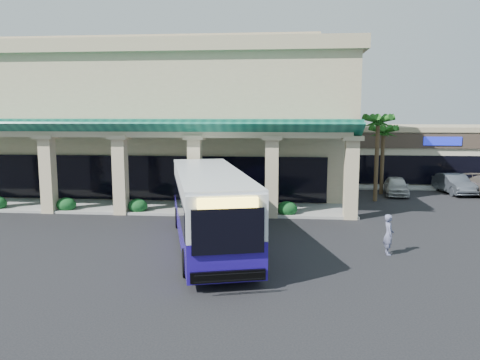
# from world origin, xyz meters

# --- Properties ---
(ground) EXTENTS (110.00, 110.00, 0.00)m
(ground) POSITION_xyz_m (0.00, 0.00, 0.00)
(ground) COLOR black
(main_building) EXTENTS (30.80, 14.80, 11.35)m
(main_building) POSITION_xyz_m (-8.00, 16.00, 5.67)
(main_building) COLOR tan
(main_building) RESTS_ON ground
(arcade) EXTENTS (30.00, 6.20, 5.70)m
(arcade) POSITION_xyz_m (-8.00, 6.80, 2.85)
(arcade) COLOR #0F5C49
(arcade) RESTS_ON ground
(strip_mall) EXTENTS (22.50, 12.50, 4.90)m
(strip_mall) POSITION_xyz_m (18.00, 24.00, 2.45)
(strip_mall) COLOR beige
(strip_mall) RESTS_ON ground
(palm_0) EXTENTS (2.40, 2.40, 6.60)m
(palm_0) POSITION_xyz_m (8.50, 11.00, 3.30)
(palm_0) COLOR #1B5617
(palm_0) RESTS_ON ground
(palm_1) EXTENTS (2.40, 2.40, 5.80)m
(palm_1) POSITION_xyz_m (9.50, 14.00, 2.90)
(palm_1) COLOR #1B5617
(palm_1) RESTS_ON ground
(broadleaf_tree) EXTENTS (2.60, 2.60, 4.81)m
(broadleaf_tree) POSITION_xyz_m (7.50, 19.00, 2.41)
(broadleaf_tree) COLOR #0E4017
(broadleaf_tree) RESTS_ON ground
(transit_bus) EXTENTS (5.97, 12.60, 3.43)m
(transit_bus) POSITION_xyz_m (-1.15, -1.00, 1.72)
(transit_bus) COLOR #21108D
(transit_bus) RESTS_ON ground
(pedestrian) EXTENTS (0.43, 0.64, 1.74)m
(pedestrian) POSITION_xyz_m (6.67, -1.67, 0.87)
(pedestrian) COLOR slate
(pedestrian) RESTS_ON ground
(car_silver) EXTENTS (2.13, 4.21, 1.37)m
(car_silver) POSITION_xyz_m (10.51, 13.65, 0.69)
(car_silver) COLOR silver
(car_silver) RESTS_ON ground
(car_white) EXTENTS (2.07, 4.69, 1.50)m
(car_white) POSITION_xyz_m (15.02, 14.74, 0.75)
(car_white) COLOR #3C424A
(car_white) RESTS_ON ground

